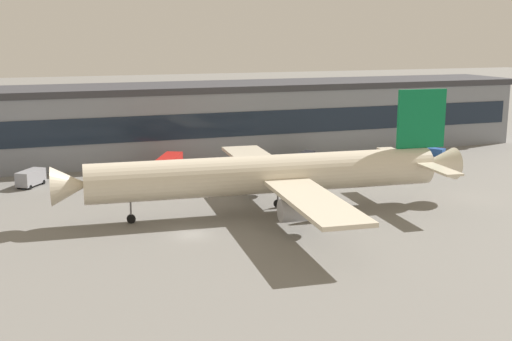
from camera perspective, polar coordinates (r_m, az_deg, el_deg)
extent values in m
plane|color=slate|center=(77.73, -5.66, -5.62)|extent=(600.00, 600.00, 0.00)
cube|color=gray|center=(124.28, -11.24, 3.84)|extent=(160.49, 17.29, 12.63)
cube|color=#38383D|center=(123.52, -11.37, 7.02)|extent=(163.70, 17.64, 1.20)
cube|color=#192333|center=(115.68, -10.62, 3.59)|extent=(157.28, 0.16, 4.55)
cylinder|color=beige|center=(85.01, 0.89, -0.33)|extent=(46.67, 8.62, 5.06)
cone|color=beige|center=(81.94, -15.99, -1.27)|extent=(4.91, 5.15, 4.81)
cone|color=beige|center=(94.80, 15.58, 0.51)|extent=(5.90, 4.97, 4.56)
cube|color=#0C723F|center=(92.38, 14.32, 4.43)|extent=(7.10, 1.04, 8.10)
cube|color=beige|center=(88.32, 15.59, 0.19)|extent=(3.09, 9.27, 0.30)
cube|color=beige|center=(97.87, 12.31, 1.48)|extent=(3.09, 9.27, 0.30)
cube|color=beige|center=(73.73, 5.15, -2.71)|extent=(7.59, 21.29, 0.50)
cube|color=beige|center=(97.89, -0.05, 1.01)|extent=(7.59, 21.29, 0.50)
cylinder|color=#99999E|center=(76.72, 3.62, -3.49)|extent=(4.38, 3.10, 2.78)
cylinder|color=#99999E|center=(95.03, -0.15, -0.43)|extent=(4.38, 3.10, 2.78)
cylinder|color=black|center=(83.25, -10.91, -4.19)|extent=(1.14, 0.58, 1.10)
cylinder|color=slate|center=(82.81, -10.95, -3.09)|extent=(0.24, 0.24, 2.77)
cylinder|color=black|center=(84.70, 2.82, -3.70)|extent=(1.14, 0.58, 1.10)
cylinder|color=slate|center=(84.27, 2.83, -2.62)|extent=(0.24, 0.24, 2.77)
cylinder|color=black|center=(88.89, 1.92, -2.94)|extent=(1.14, 0.58, 1.10)
cylinder|color=slate|center=(88.48, 1.93, -1.90)|extent=(0.24, 0.24, 2.77)
cube|color=red|center=(109.41, -7.61, 0.51)|extent=(6.12, 8.79, 3.00)
cube|color=black|center=(107.09, -7.90, 0.57)|extent=(3.58, 3.76, 0.75)
cylinder|color=black|center=(106.63, -7.29, -0.61)|extent=(0.57, 0.76, 0.70)
cylinder|color=black|center=(107.23, -8.60, -0.58)|extent=(0.57, 0.76, 0.70)
cylinder|color=black|center=(112.23, -6.61, 0.04)|extent=(0.57, 0.76, 0.70)
cylinder|color=black|center=(112.80, -7.86, 0.07)|extent=(0.57, 0.76, 0.70)
cube|color=gray|center=(106.76, -19.18, -0.57)|extent=(4.72, 5.55, 2.20)
cube|color=black|center=(107.83, -18.78, -0.18)|extent=(2.69, 2.64, 0.55)
cylinder|color=black|center=(109.00, -19.05, -0.90)|extent=(0.64, 0.75, 0.70)
cylinder|color=black|center=(107.94, -18.17, -0.97)|extent=(0.64, 0.75, 0.70)
cylinder|color=black|center=(106.07, -20.12, -1.33)|extent=(0.64, 0.75, 0.70)
cylinder|color=black|center=(104.98, -19.23, -1.39)|extent=(0.64, 0.75, 0.70)
cube|color=#2651A5|center=(129.03, 15.26, 1.60)|extent=(4.05, 4.71, 1.50)
cube|color=black|center=(128.56, 15.76, 1.67)|extent=(2.31, 2.26, 0.38)
cylinder|color=black|center=(129.42, 16.01, 1.25)|extent=(0.64, 0.75, 0.70)
cylinder|color=black|center=(127.84, 15.74, 1.13)|extent=(0.64, 0.75, 0.70)
cylinder|color=black|center=(130.49, 14.75, 1.40)|extent=(0.64, 0.75, 0.70)
cylinder|color=black|center=(128.92, 14.46, 1.29)|extent=(0.64, 0.75, 0.70)
cube|color=black|center=(118.85, 4.24, 1.15)|extent=(5.92, 5.96, 1.60)
cube|color=black|center=(120.41, 4.55, 1.44)|extent=(2.88, 2.89, 0.40)
cylinder|color=black|center=(121.37, 4.22, 0.99)|extent=(0.71, 0.71, 0.70)
cylinder|color=black|center=(120.75, 5.02, 0.92)|extent=(0.71, 0.71, 0.70)
cylinder|color=black|center=(117.28, 3.43, 0.62)|extent=(0.71, 0.71, 0.70)
cylinder|color=black|center=(116.64, 4.25, 0.54)|extent=(0.71, 0.71, 0.70)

